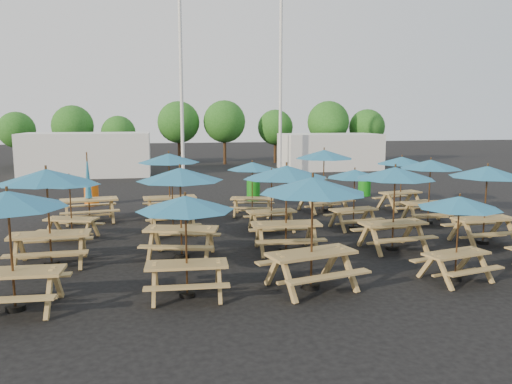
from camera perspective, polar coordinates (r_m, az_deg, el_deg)
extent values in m
plane|color=black|center=(16.95, 0.99, -4.42)|extent=(120.00, 120.00, 0.00)
cube|color=#AD8B4D|center=(11.02, -26.03, -8.25)|extent=(1.93, 0.83, 0.06)
cube|color=#AD8B4D|center=(10.48, -27.08, -10.92)|extent=(1.91, 0.35, 0.04)
cube|color=#AD8B4D|center=(11.74, -24.91, -8.73)|extent=(1.91, 0.35, 0.04)
cylinder|color=black|center=(11.24, -25.79, -11.81)|extent=(0.38, 0.38, 0.11)
cylinder|color=brown|center=(10.91, -26.18, -6.07)|extent=(0.05, 0.05, 2.42)
cone|color=#226A94|center=(10.71, -26.54, -0.77)|extent=(2.37, 2.37, 0.34)
cube|color=#AD8B4D|center=(13.91, -22.49, -4.52)|extent=(2.01, 0.85, 0.07)
cube|color=#AD8B4D|center=(13.29, -22.90, -6.55)|extent=(1.99, 0.35, 0.04)
cube|color=#AD8B4D|center=(14.68, -21.98, -5.11)|extent=(1.99, 0.35, 0.04)
cylinder|color=black|center=(14.09, -22.31, -7.53)|extent=(0.40, 0.40, 0.11)
cylinder|color=brown|center=(13.82, -22.60, -2.69)|extent=(0.05, 0.05, 2.53)
cone|color=#226A94|center=(13.66, -22.85, 1.71)|extent=(2.45, 2.45, 0.35)
cube|color=#AD8B4D|center=(16.62, -20.35, -2.91)|extent=(1.71, 1.09, 0.05)
cube|color=#AD8B4D|center=(16.17, -21.26, -4.20)|extent=(1.58, 0.72, 0.04)
cube|color=#AD8B4D|center=(17.18, -19.40, -3.38)|extent=(1.58, 0.72, 0.04)
cylinder|color=black|center=(16.75, -20.24, -4.96)|extent=(0.32, 0.32, 0.09)
cylinder|color=brown|center=(16.56, -20.41, -1.69)|extent=(0.04, 0.04, 2.03)
cone|color=#226A94|center=(16.43, -20.57, 1.26)|extent=(2.40, 2.40, 0.28)
cube|color=#AD8B4D|center=(19.16, -18.56, -0.84)|extent=(2.11, 1.11, 0.07)
cube|color=#AD8B4D|center=(18.49, -18.41, -2.18)|extent=(2.03, 0.61, 0.04)
cube|color=#AD8B4D|center=(19.94, -18.61, -1.43)|extent=(2.03, 0.61, 0.04)
cylinder|color=black|center=(19.30, -18.45, -3.10)|extent=(0.40, 0.40, 0.11)
cylinder|color=brown|center=(19.10, -18.62, 0.51)|extent=(0.05, 0.05, 2.57)
cone|color=#226A94|center=(19.04, -18.69, 1.84)|extent=(0.25, 0.25, 1.67)
cube|color=#AD8B4D|center=(10.78, -7.93, -8.20)|extent=(1.77, 0.77, 0.06)
cube|color=#AD8B4D|center=(10.26, -7.90, -10.71)|extent=(1.74, 0.34, 0.04)
cube|color=#AD8B4D|center=(11.46, -7.90, -8.63)|extent=(1.74, 0.34, 0.04)
cylinder|color=black|center=(10.98, -7.86, -11.52)|extent=(0.35, 0.35, 0.10)
cylinder|color=brown|center=(10.67, -7.97, -6.18)|extent=(0.04, 0.04, 2.21)
cone|color=#226A94|center=(10.47, -8.08, -1.24)|extent=(2.18, 2.18, 0.31)
cube|color=#AD8B4D|center=(13.69, -8.54, -4.20)|extent=(2.08, 1.22, 0.07)
cube|color=#AD8B4D|center=(13.08, -9.15, -6.24)|extent=(1.96, 0.75, 0.04)
cube|color=#AD8B4D|center=(14.44, -7.93, -4.80)|extent=(1.96, 0.75, 0.04)
cylinder|color=black|center=(13.87, -8.47, -7.22)|extent=(0.39, 0.39, 0.11)
cylinder|color=brown|center=(13.60, -8.58, -2.38)|extent=(0.05, 0.05, 2.50)
cone|color=#226A94|center=(13.44, -8.68, 2.03)|extent=(2.83, 2.83, 0.35)
cube|color=#AD8B4D|center=(16.48, -9.49, -2.55)|extent=(1.69, 0.85, 0.05)
cube|color=#AD8B4D|center=(15.96, -9.10, -3.86)|extent=(1.63, 0.45, 0.04)
cube|color=#AD8B4D|center=(17.10, -9.81, -3.05)|extent=(1.63, 0.45, 0.04)
cylinder|color=black|center=(16.61, -9.44, -4.65)|extent=(0.32, 0.32, 0.09)
cylinder|color=brown|center=(16.42, -9.52, -1.29)|extent=(0.04, 0.04, 2.06)
cone|color=#226A94|center=(16.29, -9.60, 1.72)|extent=(2.17, 2.17, 0.29)
cube|color=#AD8B4D|center=(19.10, -9.83, -0.62)|extent=(2.00, 0.91, 0.06)
cube|color=#AD8B4D|center=(18.45, -9.57, -1.93)|extent=(1.96, 0.42, 0.04)
cube|color=#AD8B4D|center=(19.85, -10.02, -1.20)|extent=(1.96, 0.42, 0.04)
cylinder|color=black|center=(19.23, -9.77, -2.82)|extent=(0.39, 0.39, 0.11)
cylinder|color=brown|center=(19.04, -9.86, 0.70)|extent=(0.05, 0.05, 2.49)
cone|color=#226A94|center=(18.92, -9.94, 3.85)|extent=(2.50, 2.50, 0.35)
cube|color=#AD8B4D|center=(11.20, 6.36, -6.96)|extent=(2.12, 1.23, 0.07)
cube|color=#AD8B4D|center=(10.71, 8.40, -9.52)|extent=(2.00, 0.75, 0.04)
cube|color=#AD8B4D|center=(11.89, 4.49, -7.62)|extent=(2.00, 0.75, 0.04)
cylinder|color=black|center=(11.43, 6.30, -10.64)|extent=(0.40, 0.40, 0.11)
cylinder|color=brown|center=(11.09, 6.40, -4.70)|extent=(0.05, 0.05, 2.54)
cone|color=#226A94|center=(10.90, 6.49, 0.79)|extent=(2.87, 2.87, 0.35)
cube|color=#AD8B4D|center=(14.20, 3.45, -3.67)|extent=(1.99, 0.86, 0.06)
cube|color=#AD8B4D|center=(13.59, 4.05, -5.59)|extent=(1.96, 0.37, 0.04)
cube|color=#AD8B4D|center=(14.95, 2.89, -4.27)|extent=(1.96, 0.37, 0.04)
cylinder|color=black|center=(14.38, 3.43, -6.58)|extent=(0.39, 0.39, 0.11)
cylinder|color=brown|center=(14.12, 3.47, -1.91)|extent=(0.05, 0.05, 2.49)
cone|color=#226A94|center=(13.96, 3.51, 2.34)|extent=(2.44, 2.44, 0.35)
cube|color=#AD8B4D|center=(16.78, 1.77, -2.23)|extent=(1.66, 0.73, 0.05)
cube|color=#AD8B4D|center=(16.28, 2.37, -3.51)|extent=(1.63, 0.33, 0.04)
cube|color=#AD8B4D|center=(17.39, 1.21, -2.72)|extent=(1.63, 0.33, 0.04)
cylinder|color=black|center=(16.91, 1.76, -4.30)|extent=(0.32, 0.32, 0.09)
cylinder|color=brown|center=(16.72, 1.78, -0.98)|extent=(0.04, 0.04, 2.07)
cone|color=#226A94|center=(16.60, 1.79, 2.00)|extent=(2.05, 2.05, 0.29)
cube|color=#AD8B4D|center=(19.34, -0.44, -0.75)|extent=(1.77, 1.08, 0.06)
cube|color=#AD8B4D|center=(18.79, -0.61, -1.85)|extent=(1.65, 0.68, 0.04)
cube|color=#AD8B4D|center=(19.98, -0.27, -1.22)|extent=(1.65, 0.68, 0.04)
cylinder|color=black|center=(19.46, -0.43, -2.59)|extent=(0.33, 0.33, 0.09)
cylinder|color=brown|center=(19.29, -0.44, 0.36)|extent=(0.04, 0.04, 2.12)
cone|color=#226A94|center=(19.18, -0.44, 3.00)|extent=(2.44, 2.44, 0.29)
cube|color=#AD8B4D|center=(12.63, 21.92, -6.53)|extent=(1.68, 0.95, 0.05)
cube|color=#AD8B4D|center=(12.32, 23.81, -8.25)|extent=(1.59, 0.57, 0.04)
cube|color=#AD8B4D|center=(13.09, 20.03, -7.07)|extent=(1.59, 0.57, 0.04)
cylinder|color=black|center=(12.79, 21.77, -9.16)|extent=(0.32, 0.32, 0.09)
cylinder|color=brown|center=(12.54, 22.02, -4.94)|extent=(0.04, 0.04, 2.02)
cone|color=#226A94|center=(12.38, 22.24, -1.09)|extent=(2.26, 2.26, 0.28)
cube|color=#AD8B4D|center=(14.94, 15.41, -3.44)|extent=(1.96, 0.92, 0.06)
cube|color=#AD8B4D|center=(14.43, 16.82, -5.16)|extent=(1.91, 0.44, 0.04)
cube|color=#AD8B4D|center=(15.58, 14.01, -4.05)|extent=(1.91, 0.44, 0.04)
cylinder|color=black|center=(15.10, 15.30, -6.14)|extent=(0.38, 0.38, 0.11)
cylinder|color=brown|center=(14.85, 15.47, -1.81)|extent=(0.05, 0.05, 2.43)
cone|color=#226A94|center=(14.71, 15.63, 2.11)|extent=(2.46, 2.46, 0.34)
cube|color=#AD8B4D|center=(17.47, 11.10, -1.97)|extent=(1.69, 0.87, 0.05)
cube|color=#AD8B4D|center=(17.02, 12.11, -3.17)|extent=(1.63, 0.47, 0.04)
cube|color=#AD8B4D|center=(18.01, 10.11, -2.47)|extent=(1.63, 0.47, 0.04)
cylinder|color=black|center=(17.59, 11.04, -3.95)|extent=(0.32, 0.32, 0.09)
cylinder|color=brown|center=(17.40, 11.14, -0.78)|extent=(0.04, 0.04, 2.06)
cone|color=#226A94|center=(17.29, 11.22, 2.06)|extent=(2.19, 2.19, 0.29)
cube|color=#AD8B4D|center=(20.45, 7.70, 0.06)|extent=(2.10, 1.20, 0.07)
cube|color=#AD8B4D|center=(19.90, 8.79, -1.13)|extent=(1.99, 0.72, 0.04)
cube|color=#AD8B4D|center=(21.11, 6.64, -0.53)|extent=(1.99, 0.72, 0.04)
cylinder|color=black|center=(20.57, 7.66, -2.03)|extent=(0.40, 0.40, 0.11)
cylinder|color=brown|center=(20.39, 7.73, 1.32)|extent=(0.05, 0.05, 2.53)
cone|color=#226A94|center=(20.28, 7.79, 4.31)|extent=(2.83, 2.83, 0.35)
cube|color=#AD8B4D|center=(16.56, 24.63, -2.80)|extent=(1.90, 0.81, 0.06)
cube|color=#AD8B4D|center=(16.11, 26.07, -4.29)|extent=(1.88, 0.34, 0.04)
cube|color=#AD8B4D|center=(17.15, 23.16, -3.37)|extent=(1.88, 0.34, 0.04)
cylinder|color=black|center=(16.71, 24.48, -5.21)|extent=(0.37, 0.37, 0.10)
cylinder|color=brown|center=(16.49, 24.72, -1.35)|extent=(0.05, 0.05, 2.39)
cone|color=#226A94|center=(16.36, 24.94, 2.13)|extent=(2.32, 2.32, 0.33)
cube|color=#AD8B4D|center=(18.96, 19.13, -1.20)|extent=(1.86, 0.81, 0.06)
cube|color=#AD8B4D|center=(18.43, 20.03, -2.44)|extent=(1.84, 0.35, 0.04)
cube|color=#AD8B4D|center=(19.60, 18.20, -1.72)|extent=(1.84, 0.35, 0.04)
cylinder|color=black|center=(19.09, 19.03, -3.27)|extent=(0.37, 0.37, 0.10)
cylinder|color=brown|center=(18.90, 19.19, 0.05)|extent=(0.04, 0.04, 2.33)
cone|color=#226A94|center=(18.79, 19.34, 3.02)|extent=(2.29, 2.29, 0.32)
cube|color=#AD8B4D|center=(21.50, 16.19, -0.06)|extent=(1.84, 1.05, 0.06)
cube|color=#AD8B4D|center=(21.07, 17.27, -1.05)|extent=(1.75, 0.62, 0.04)
cube|color=#AD8B4D|center=(22.03, 15.09, -0.55)|extent=(1.75, 0.62, 0.04)
cylinder|color=black|center=(21.61, 16.12, -1.80)|extent=(0.35, 0.35, 0.10)
cylinder|color=brown|center=(21.45, 16.23, 0.99)|extent=(0.04, 0.04, 2.22)
cone|color=#226A94|center=(21.35, 16.34, 3.48)|extent=(2.48, 2.48, 0.31)
cylinder|color=orange|center=(22.82, -18.29, -0.24)|extent=(0.61, 0.61, 0.98)
cylinder|color=#177E16|center=(23.00, -0.30, 0.26)|extent=(0.61, 0.61, 0.98)
cylinder|color=gray|center=(23.60, 7.40, 0.40)|extent=(0.61, 0.61, 0.98)
cylinder|color=#177E16|center=(24.91, 12.29, 0.70)|extent=(0.61, 0.61, 0.98)
cylinder|color=silver|center=(30.27, -8.54, 12.61)|extent=(0.20, 0.20, 12.00)
cylinder|color=silver|center=(33.20, 2.83, 12.32)|extent=(0.20, 0.20, 12.00)
cube|color=silver|center=(34.53, -18.71, 4.10)|extent=(8.00, 4.00, 2.80)
cube|color=silver|center=(37.39, 8.39, 4.61)|extent=(7.00, 4.00, 2.60)
cylinder|color=#382314|center=(42.82, -25.53, 3.90)|extent=(0.24, 0.24, 1.92)
sphere|color=#1E5919|center=(42.74, -25.69, 6.41)|extent=(2.80, 2.80, 2.80)
cylinder|color=#382314|center=(40.63, -20.07, 4.16)|extent=(0.24, 0.24, 2.14)
sphere|color=#1E5919|center=(40.54, -20.22, 7.11)|extent=(3.11, 3.11, 3.11)
cylinder|color=#382314|center=(40.01, -15.35, 4.06)|extent=(0.24, 0.24, 1.78)
sphere|color=#1E5919|center=(39.93, -15.45, 6.55)|extent=(2.59, 2.59, 2.59)
cylinder|color=#382314|center=(40.99, -8.76, 4.73)|extent=(0.24, 0.24, 2.31)
sphere|color=#1E5919|center=(40.90, -8.83, 7.89)|extent=(3.36, 3.36, 3.36)
cylinder|color=#382314|center=(40.85, -3.59, 4.83)|extent=(0.24, 0.24, 2.35)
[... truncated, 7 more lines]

